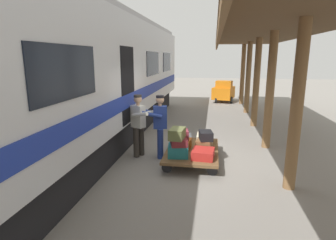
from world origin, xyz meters
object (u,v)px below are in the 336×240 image
Objects in this scene: train_car at (75,80)px; porter_by_door at (139,124)px; suitcase_teal_softside at (178,151)px; suitcase_red_plastic at (203,154)px; suitcase_black_hardshell at (206,136)px; suitcase_cream_canvas at (205,139)px; suitcase_burgundy_valise at (182,135)px; suitcase_olive_duffel at (177,134)px; suitcase_orange_carryall at (181,144)px; luggage_cart at (192,151)px; porter_in_overalls at (159,124)px; suitcase_brown_leather at (204,145)px; baggage_tug at (224,92)px; suitcase_gray_aluminum at (183,139)px; suitcase_maroon_trunk at (179,142)px.

train_car reaches higher than porter_by_door.
train_car is 3.42m from suitcase_teal_softside.
suitcase_red_plastic is 1.29× the size of suitcase_black_hardshell.
suitcase_teal_softside reaches higher than suitcase_cream_canvas.
suitcase_burgundy_valise is at bearing 174.17° from porter_by_door.
suitcase_teal_softside is 0.93× the size of suitcase_olive_duffel.
suitcase_red_plastic is at bearing 135.19° from suitcase_orange_carryall.
train_car is at bearing -2.25° from luggage_cart.
suitcase_orange_carryall is 0.29× the size of porter_by_door.
porter_by_door reaches higher than suitcase_cream_canvas.
suitcase_black_hardshell is 0.94m from suitcase_olive_duffel.
porter_in_overalls is (0.90, -0.13, 0.65)m from luggage_cart.
suitcase_black_hardshell is at bearing -93.92° from suitcase_red_plastic.
suitcase_black_hardshell is (-0.64, 0.02, 0.27)m from suitcase_orange_carryall.
suitcase_teal_softside reaches higher than suitcase_brown_leather.
luggage_cart is 3.74× the size of suitcase_red_plastic.
suitcase_black_hardshell is at bearing 175.83° from luggage_cart.
suitcase_cream_canvas is at bearing -116.72° from suitcase_teal_softside.
suitcase_red_plastic is at bearing 180.00° from suitcase_teal_softside.
train_car is at bearing 7.57° from suitcase_cream_canvas.
suitcase_burgundy_valise is at bearing 82.29° from baggage_tug.
suitcase_black_hardshell is 10.28m from baggage_tug.
suitcase_olive_duffel is at bearing 88.16° from suitcase_orange_carryall.
suitcase_gray_aluminum is (0.30, -0.60, 0.14)m from luggage_cart.
suitcase_black_hardshell is 1.83m from porter_by_door.
suitcase_gray_aluminum is at bearing -63.28° from suitcase_red_plastic.
suitcase_teal_softside is (0.00, 0.60, 0.02)m from suitcase_orange_carryall.
baggage_tug is (-2.58, -10.10, -0.30)m from porter_by_door.
suitcase_brown_leather reaches higher than suitcase_red_plastic.
train_car is 3.97m from suitcase_red_plastic.
suitcase_orange_carryall is 0.67m from suitcase_maroon_trunk.
suitcase_cream_canvas is (-3.54, -0.47, -1.62)m from train_car.
suitcase_olive_duffel is at bearing 164.93° from train_car.
train_car is 11.09m from baggage_tug.
suitcase_red_plastic is (-0.00, 0.60, -0.04)m from suitcase_brown_leather.
suitcase_orange_carryall is (0.30, 0.00, 0.17)m from luggage_cart.
suitcase_red_plastic is 0.30× the size of baggage_tug.
suitcase_maroon_trunk is at bearing 43.62° from suitcase_black_hardshell.
suitcase_cream_canvas is at bearing -86.39° from suitcase_black_hardshell.
train_car is at bearing -14.17° from suitcase_maroon_trunk.
suitcase_olive_duffel reaches higher than suitcase_teal_softside.
train_car reaches higher than baggage_tug.
train_car is 3.34m from suitcase_maroon_trunk.
suitcase_maroon_trunk reaches higher than suitcase_gray_aluminum.
porter_in_overalls is 0.89× the size of baggage_tug.
suitcase_cream_canvas is (-0.60, -1.19, -0.02)m from suitcase_teal_softside.
suitcase_burgundy_valise is (-0.02, 0.59, 0.28)m from suitcase_gray_aluminum.
suitcase_cream_canvas is (0.00, -0.60, -0.02)m from suitcase_brown_leather.
suitcase_teal_softside is at bearing 129.72° from porter_in_overalls.
porter_by_door reaches higher than suitcase_maroon_trunk.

